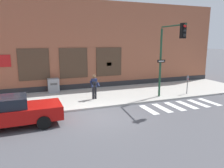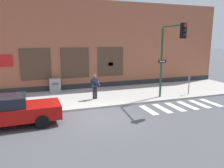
% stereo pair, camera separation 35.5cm
% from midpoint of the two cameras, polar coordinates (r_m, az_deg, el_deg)
% --- Properties ---
extents(ground_plane, '(160.00, 160.00, 0.00)m').
position_cam_midpoint_polar(ground_plane, '(12.29, -4.20, -8.57)').
color(ground_plane, '#4C4C51').
extents(sidewalk, '(28.00, 5.47, 0.12)m').
position_cam_midpoint_polar(sidewalk, '(16.12, -8.47, -3.56)').
color(sidewalk, '#ADAAA3').
rests_on(sidewalk, ground).
extents(building_backdrop, '(28.00, 4.06, 7.42)m').
position_cam_midpoint_polar(building_backdrop, '(20.23, -11.74, 9.82)').
color(building_backdrop, '#99563D').
rests_on(building_backdrop, ground).
extents(crosswalk, '(5.20, 1.90, 0.01)m').
position_cam_midpoint_polar(crosswalk, '(14.88, 16.88, -5.42)').
color(crosswalk, silver).
rests_on(crosswalk, ground).
extents(red_car, '(4.63, 2.05, 1.53)m').
position_cam_midpoint_polar(red_car, '(11.83, -25.48, -6.56)').
color(red_car, '#B20F0C').
rests_on(red_car, ground).
extents(busker, '(0.73, 0.57, 1.71)m').
position_cam_midpoint_polar(busker, '(15.22, -5.33, -0.37)').
color(busker, black).
rests_on(busker, sidewalk).
extents(traffic_light, '(0.73, 3.00, 5.04)m').
position_cam_midpoint_polar(traffic_light, '(14.94, 14.03, 8.89)').
color(traffic_light, '#1E472D').
rests_on(traffic_light, sidewalk).
extents(parking_meter, '(0.13, 0.11, 1.44)m').
position_cam_midpoint_polar(parking_meter, '(17.61, 18.59, 0.59)').
color(parking_meter, '#47474C').
rests_on(parking_meter, sidewalk).
extents(utility_box, '(0.86, 0.66, 1.09)m').
position_cam_midpoint_polar(utility_box, '(17.93, -15.60, -0.34)').
color(utility_box, gray).
rests_on(utility_box, sidewalk).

